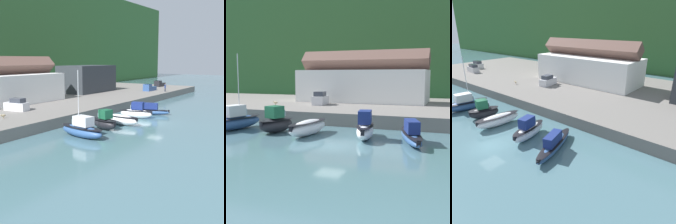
{
  "view_description": "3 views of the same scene",
  "coord_description": "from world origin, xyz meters",
  "views": [
    {
      "loc": [
        -46.28,
        -21.27,
        10.47
      ],
      "look_at": [
        -3.85,
        5.95,
        1.84
      ],
      "focal_mm": 50.0,
      "sensor_mm": 36.0,
      "label": 1
    },
    {
      "loc": [
        10.83,
        -25.6,
        6.42
      ],
      "look_at": [
        -1.75,
        6.58,
        2.36
      ],
      "focal_mm": 50.0,
      "sensor_mm": 36.0,
      "label": 2
    },
    {
      "loc": [
        22.06,
        -11.9,
        13.78
      ],
      "look_at": [
        3.15,
        10.34,
        2.12
      ],
      "focal_mm": 35.0,
      "sensor_mm": 36.0,
      "label": 3
    }
  ],
  "objects": [
    {
      "name": "parked_car_1",
      "position": [
        -10.55,
        21.13,
        2.58
      ],
      "size": [
        2.4,
        4.42,
        2.16
      ],
      "rotation": [
        0.0,
        0.0,
        0.15
      ],
      "color": "silver",
      "rests_on": "quay_promenade"
    },
    {
      "name": "moored_boat_0",
      "position": [
        -13.99,
        4.27,
        1.1
      ],
      "size": [
        3.43,
        7.78,
        9.01
      ],
      "rotation": [
        0.0,
        0.0,
        -0.16
      ],
      "color": "#33568E",
      "rests_on": "ground_plane"
    },
    {
      "name": "person_on_quay",
      "position": [
        32.73,
        12.23,
        2.76
      ],
      "size": [
        0.4,
        0.4,
        2.14
      ],
      "color": "#232838",
      "rests_on": "quay_promenade"
    },
    {
      "name": "moored_boat_3",
      "position": [
        2.01,
        4.54,
        1.09
      ],
      "size": [
        2.85,
        6.17,
        2.92
      ],
      "rotation": [
        0.0,
        0.0,
        0.2
      ],
      "color": "white",
      "rests_on": "ground_plane"
    },
    {
      "name": "harbor_clubhouse",
      "position": [
        -5.69,
        29.11,
        5.04
      ],
      "size": [
        23.29,
        9.21,
        9.31
      ],
      "color": "white",
      "rests_on": "quay_promenade"
    },
    {
      "name": "moored_boat_1",
      "position": [
        -8.39,
        4.32,
        1.13
      ],
      "size": [
        3.26,
        5.02,
        3.02
      ],
      "rotation": [
        0.0,
        0.0,
        -0.26
      ],
      "color": "black",
      "rests_on": "ground_plane"
    },
    {
      "name": "moored_boat_2",
      "position": [
        -4.27,
        4.14,
        0.88
      ],
      "size": [
        2.54,
        6.95,
        1.67
      ],
      "rotation": [
        0.0,
        0.0,
        -0.09
      ],
      "color": "white",
      "rests_on": "ground_plane"
    },
    {
      "name": "moored_boat_4",
      "position": [
        6.64,
        4.46,
        0.79
      ],
      "size": [
        3.97,
        8.49,
        2.21
      ],
      "rotation": [
        0.0,
        0.0,
        0.3
      ],
      "color": "#33568E",
      "rests_on": "ground_plane"
    },
    {
      "name": "pickup_truck_0",
      "position": [
        32.12,
        16.76,
        2.48
      ],
      "size": [
        4.75,
        2.04,
        1.9
      ],
      "rotation": [
        0.0,
        0.0,
        1.56
      ],
      "color": "#2D4C84",
      "rests_on": "quay_promenade"
    },
    {
      "name": "quay_promenade",
      "position": [
        0.0,
        26.57,
        0.83
      ],
      "size": [
        106.44,
        31.86,
        1.66
      ],
      "color": "slate",
      "rests_on": "ground_plane"
    },
    {
      "name": "ground_plane",
      "position": [
        0.0,
        0.0,
        0.0
      ],
      "size": [
        320.0,
        320.0,
        0.0
      ],
      "primitive_type": "plane",
      "color": "#476B75"
    },
    {
      "name": "dog_on_quay",
      "position": [
        -16.62,
        17.06,
        2.12
      ],
      "size": [
        0.88,
        0.37,
        0.68
      ],
      "rotation": [
        0.0,
        0.0,
        1.48
      ],
      "color": "tan",
      "rests_on": "quay_promenade"
    },
    {
      "name": "yacht_club_building",
      "position": [
        20.89,
        29.72,
        5.18
      ],
      "size": [
        15.35,
        8.72,
        7.04
      ],
      "color": "#2D3338",
      "rests_on": "quay_promenade"
    },
    {
      "name": "pickup_truck_1",
      "position": [
        46.34,
        20.07,
        2.48
      ],
      "size": [
        4.77,
        2.08,
        1.9
      ],
      "rotation": [
        0.0,
        0.0,
        1.55
      ],
      "color": "black",
      "rests_on": "quay_promenade"
    }
  ]
}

